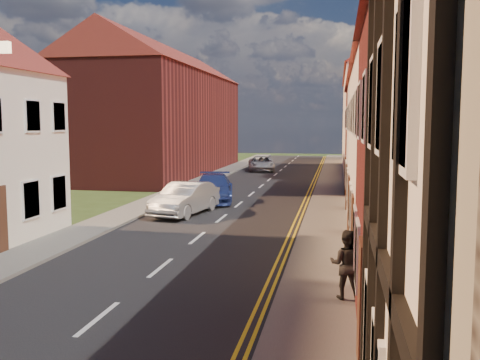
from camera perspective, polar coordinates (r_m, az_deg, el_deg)
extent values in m
cube|color=black|center=(22.95, -1.98, -4.12)|extent=(7.00, 90.00, 0.02)
cube|color=slate|center=(24.26, -12.21, -3.58)|extent=(1.80, 90.00, 0.12)
cube|color=slate|center=(22.43, 9.09, -4.31)|extent=(1.80, 90.00, 0.12)
cube|color=white|center=(21.45, 22.37, 2.75)|extent=(8.00, 5.80, 6.00)
cube|color=silver|center=(26.75, 20.00, 3.41)|extent=(8.00, 5.00, 6.00)
cube|color=maroon|center=(25.20, 21.18, 15.10)|extent=(0.60, 0.60, 1.60)
cube|color=maroon|center=(32.08, 18.41, 3.85)|extent=(8.00, 5.80, 6.00)
cube|color=maroon|center=(30.08, 19.37, 13.63)|extent=(0.60, 0.60, 1.60)
cube|color=white|center=(47.27, 15.90, 5.76)|extent=(8.00, 24.00, 8.00)
cube|color=maroon|center=(44.38, -8.23, 5.92)|extent=(8.00, 24.00, 8.00)
cube|color=#FFD899|center=(14.63, -23.78, 12.82)|extent=(0.25, 0.15, 0.28)
imported|color=#94969B|center=(23.96, -5.88, -1.99)|extent=(2.30, 4.60, 1.45)
imported|color=navy|center=(27.84, -2.86, -0.87)|extent=(2.88, 5.17, 1.42)
imported|color=#A2A3A9|center=(45.73, 2.27, 1.75)|extent=(2.92, 4.84, 1.26)
imported|color=black|center=(12.41, 11.29, -8.82)|extent=(0.85, 0.71, 1.58)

